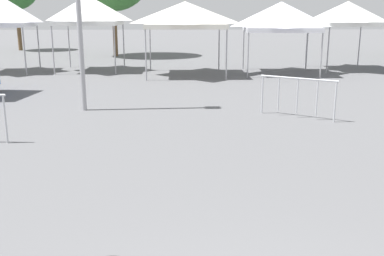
{
  "coord_description": "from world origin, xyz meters",
  "views": [
    {
      "loc": [
        -0.61,
        -2.26,
        2.76
      ],
      "look_at": [
        -0.45,
        3.39,
        1.3
      ],
      "focal_mm": 42.45,
      "sensor_mm": 36.0,
      "label": 1
    }
  ],
  "objects_px": {
    "canopy_tent_behind_right": "(88,10)",
    "canopy_tent_far_right": "(281,17)",
    "canopy_tent_behind_left": "(348,14)",
    "crowd_barrier_near_person": "(298,90)",
    "canopy_tent_far_left": "(185,15)"
  },
  "relations": [
    {
      "from": "canopy_tent_far_right",
      "to": "crowd_barrier_near_person",
      "type": "bearing_deg",
      "value": -99.11
    },
    {
      "from": "canopy_tent_far_right",
      "to": "canopy_tent_behind_left",
      "type": "bearing_deg",
      "value": 22.57
    },
    {
      "from": "canopy_tent_behind_left",
      "to": "crowd_barrier_near_person",
      "type": "height_order",
      "value": "canopy_tent_behind_left"
    },
    {
      "from": "canopy_tent_far_left",
      "to": "canopy_tent_behind_left",
      "type": "distance_m",
      "value": 7.99
    },
    {
      "from": "canopy_tent_far_right",
      "to": "crowd_barrier_near_person",
      "type": "relative_size",
      "value": 1.94
    },
    {
      "from": "canopy_tent_behind_left",
      "to": "canopy_tent_far_right",
      "type": "bearing_deg",
      "value": -157.43
    },
    {
      "from": "canopy_tent_behind_right",
      "to": "canopy_tent_behind_left",
      "type": "relative_size",
      "value": 1.08
    },
    {
      "from": "canopy_tent_far_right",
      "to": "crowd_barrier_near_person",
      "type": "height_order",
      "value": "canopy_tent_far_right"
    },
    {
      "from": "canopy_tent_behind_right",
      "to": "canopy_tent_far_left",
      "type": "distance_m",
      "value": 4.77
    },
    {
      "from": "canopy_tent_behind_right",
      "to": "canopy_tent_behind_left",
      "type": "height_order",
      "value": "canopy_tent_behind_right"
    },
    {
      "from": "canopy_tent_behind_right",
      "to": "canopy_tent_far_right",
      "type": "height_order",
      "value": "canopy_tent_behind_right"
    },
    {
      "from": "canopy_tent_behind_left",
      "to": "canopy_tent_far_left",
      "type": "bearing_deg",
      "value": -166.77
    },
    {
      "from": "canopy_tent_behind_right",
      "to": "canopy_tent_far_right",
      "type": "bearing_deg",
      "value": -8.17
    },
    {
      "from": "canopy_tent_far_left",
      "to": "canopy_tent_behind_left",
      "type": "relative_size",
      "value": 1.08
    },
    {
      "from": "canopy_tent_behind_left",
      "to": "crowd_barrier_near_person",
      "type": "xyz_separation_m",
      "value": [
        -4.93,
        -10.33,
        -1.9
      ]
    }
  ]
}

